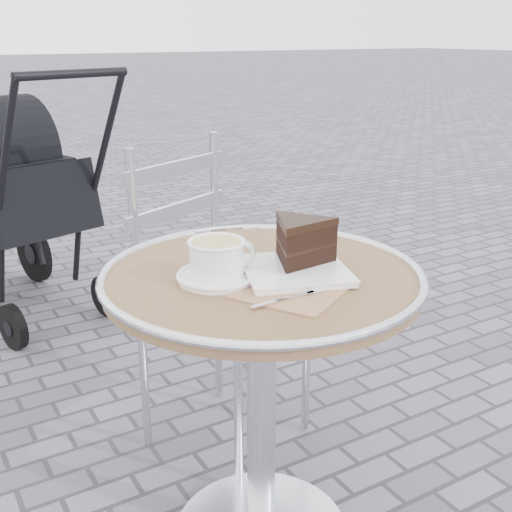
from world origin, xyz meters
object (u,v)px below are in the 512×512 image
cappuccino_set (218,262)px  cake_plate_set (299,248)px  bistro_chair (199,261)px  cafe_table (262,340)px  baby_stroller (7,205)px

cappuccino_set → cake_plate_set: 0.18m
cake_plate_set → bistro_chair: (0.02, 0.55, -0.20)m
cafe_table → baby_stroller: bearing=96.9°
cafe_table → baby_stroller: baby_stroller is taller
bistro_chair → baby_stroller: (-0.32, 1.33, -0.08)m
cafe_table → cake_plate_set: cake_plate_set is taller
cafe_table → bistro_chair: (0.09, 0.52, 0.02)m
cake_plate_set → bistro_chair: bearing=106.9°
cappuccino_set → cake_plate_set: cake_plate_set is taller
cafe_table → bistro_chair: 0.53m
cafe_table → cappuccino_set: (-0.10, 0.01, 0.20)m
cappuccino_set → cake_plate_set: bearing=-10.9°
cafe_table → cappuccino_set: bearing=172.7°
cafe_table → baby_stroller: 1.87m
cafe_table → cake_plate_set: (0.08, -0.03, 0.22)m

